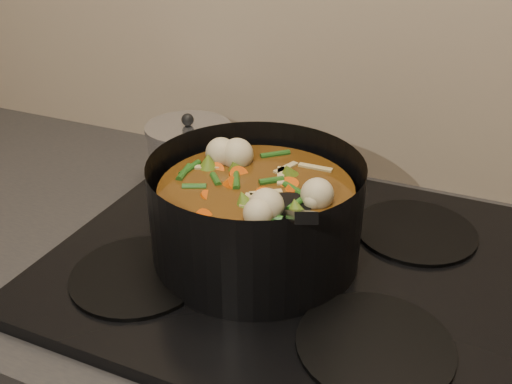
% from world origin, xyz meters
% --- Properties ---
extents(stovetop, '(0.62, 0.54, 0.03)m').
position_xyz_m(stovetop, '(0.00, 1.93, 0.92)').
color(stovetop, black).
rests_on(stovetop, counter).
extents(stockpot, '(0.34, 0.38, 0.21)m').
position_xyz_m(stockpot, '(-0.04, 1.91, 1.00)').
color(stockpot, black).
rests_on(stockpot, stovetop).
extents(saucepan, '(0.15, 0.15, 0.12)m').
position_xyz_m(saucepan, '(-0.24, 2.08, 0.98)').
color(saucepan, silver).
rests_on(saucepan, stovetop).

